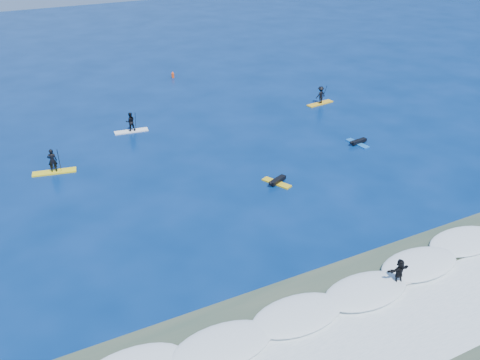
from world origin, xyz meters
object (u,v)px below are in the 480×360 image
wave_surfer (399,273)px  marker_buoy (173,75)px  sup_paddler_right (321,96)px  prone_paddler_far (358,142)px  sup_paddler_left (53,164)px  prone_paddler_near (277,181)px  sup_paddler_center (131,124)px

wave_surfer → marker_buoy: size_ratio=2.81×
sup_paddler_right → prone_paddler_far: size_ratio=1.32×
marker_buoy → sup_paddler_left: bearing=-132.2°
sup_paddler_left → prone_paddler_far: (22.87, -6.19, -0.52)m
sup_paddler_right → prone_paddler_near: sup_paddler_right is taller
sup_paddler_right → prone_paddler_far: sup_paddler_right is taller
prone_paddler_near → sup_paddler_right: bearing=-68.4°
marker_buoy → sup_paddler_center: bearing=-124.3°
sup_paddler_right → sup_paddler_left: bearing=179.3°
sup_paddler_right → marker_buoy: 17.57m
sup_paddler_left → wave_surfer: (13.18, -21.47, 0.17)m
prone_paddler_near → marker_buoy: 27.02m
prone_paddler_far → wave_surfer: bearing=141.0°
prone_paddler_near → prone_paddler_far: size_ratio=1.01×
prone_paddler_near → prone_paddler_far: 9.77m
wave_surfer → prone_paddler_near: bearing=93.0°
wave_surfer → sup_paddler_right: bearing=67.5°
sup_paddler_left → marker_buoy: 24.15m
sup_paddler_right → marker_buoy: sup_paddler_right is taller
sup_paddler_center → marker_buoy: (8.88, 13.01, -0.42)m
prone_paddler_near → wave_surfer: size_ratio=1.07×
sup_paddler_right → prone_paddler_far: 9.81m
sup_paddler_left → marker_buoy: (16.21, 17.90, -0.35)m
sup_paddler_center → prone_paddler_far: bearing=-27.9°
prone_paddler_far → marker_buoy: marker_buoy is taller
sup_paddler_right → prone_paddler_far: bearing=-114.8°
sup_paddler_left → wave_surfer: bearing=-46.6°
wave_surfer → prone_paddler_far: bearing=62.1°
sup_paddler_left → sup_paddler_right: 25.94m
sup_paddler_center → prone_paddler_near: size_ratio=1.29×
sup_paddler_center → prone_paddler_near: 15.20m
prone_paddler_far → wave_surfer: (-9.69, -15.28, 0.69)m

